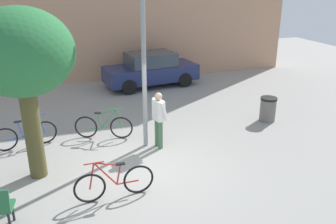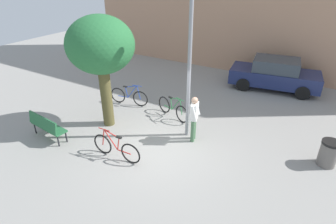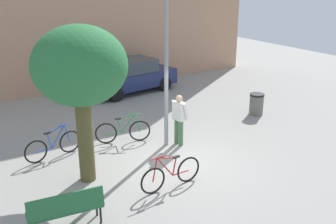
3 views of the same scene
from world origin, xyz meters
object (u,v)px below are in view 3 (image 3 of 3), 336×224
bicycle_blue (54,146)px  parked_car_navy (131,76)px  trash_bin (256,104)px  person_by_lamppost (179,116)px  bicycle_red (171,174)px  bicycle_green (123,131)px  plaza_tree (80,68)px  lamppost (166,54)px  park_bench (66,208)px

bicycle_blue → parked_car_navy: 7.23m
trash_bin → person_by_lamppost: bearing=-168.6°
bicycle_red → bicycle_blue: size_ratio=1.01×
bicycle_green → trash_bin: (5.61, -0.26, 0.05)m
person_by_lamppost → plaza_tree: (-3.33, -0.65, 2.08)m
lamppost → person_by_lamppost: bearing=-29.7°
bicycle_green → bicycle_red: size_ratio=0.95×
plaza_tree → trash_bin: plaza_tree is taller
lamppost → parked_car_navy: 6.66m
plaza_tree → parked_car_navy: 8.66m
bicycle_green → trash_bin: size_ratio=2.02×
lamppost → person_by_lamppost: 2.05m
bicycle_red → bicycle_blue: 3.92m
person_by_lamppost → trash_bin: bearing=11.4°
bicycle_red → bicycle_blue: same height
person_by_lamppost → plaza_tree: bearing=-169.0°
parked_car_navy → plaza_tree: bearing=-124.5°
lamppost → bicycle_blue: size_ratio=2.86×
park_bench → bicycle_red: 2.87m
plaza_tree → bicycle_red: bearing=-42.7°
parked_car_navy → bicycle_red: bearing=-110.0°
bicycle_blue → trash_bin: 7.89m
plaza_tree → bicycle_red: size_ratio=2.27×
person_by_lamppost → plaza_tree: 3.98m
lamppost → bicycle_blue: (-3.36, 0.96, -2.59)m
plaza_tree → bicycle_green: plaza_tree is taller
park_bench → trash_bin: 9.31m
bicycle_blue → parked_car_navy: bearing=44.8°
lamppost → bicycle_blue: bearing=164.1°
plaza_tree → bicycle_green: (1.88, 1.75, -2.67)m
bicycle_green → bicycle_red: 3.30m
lamppost → person_by_lamppost: size_ratio=3.06×
person_by_lamppost → bicycle_green: 1.91m
park_bench → bicycle_red: bearing=7.1°
lamppost → bicycle_green: 2.96m
bicycle_red → parked_car_navy: parked_car_navy is taller
lamppost → bicycle_red: bearing=-118.8°
park_bench → person_by_lamppost: bearing=29.4°
plaza_tree → bicycle_blue: bearing=102.1°
park_bench → parked_car_navy: size_ratio=0.37×
lamppost → bicycle_red: size_ratio=2.83×
lamppost → bicycle_green: bearing=140.6°
parked_car_navy → trash_bin: bearing=-62.9°
bicycle_blue → bicycle_green: bearing=-1.4°
plaza_tree → trash_bin: (7.49, 1.49, -2.62)m
parked_car_navy → bicycle_blue: bearing=-135.2°
trash_bin → bicycle_red: bearing=-152.6°
lamppost → parked_car_navy: bearing=73.8°
park_bench → plaza_tree: size_ratio=0.40×
parked_car_navy → trash_bin: 6.07m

